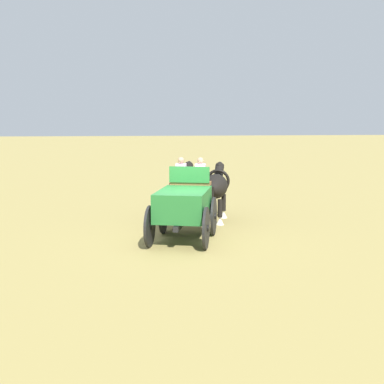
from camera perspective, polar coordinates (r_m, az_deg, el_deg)
The scene contains 4 objects.
ground_plane at distance 17.12m, azimuth -0.94°, elevation -5.29°, with size 220.00×220.00×0.00m, color #9E8C4C.
show_wagon at distance 17.07m, azimuth -0.85°, elevation -1.34°, with size 5.57×2.70×2.61m.
draft_horse_near at distance 20.50m, azimuth -1.02°, elevation 0.64°, with size 3.09×1.51×2.18m.
draft_horse_off at distance 20.32m, azimuth 2.59°, elevation 0.54°, with size 2.98×1.47×2.17m.
Camera 1 is at (-16.56, 1.95, 3.90)m, focal length 49.15 mm.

